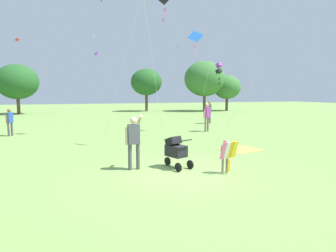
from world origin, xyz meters
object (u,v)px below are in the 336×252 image
Objects in this scene: child_with_butterfly_kite at (226,153)px; picnic_blanket at (240,149)px; person_couple_left at (207,115)px; kite_adult_black at (163,4)px; person_sitting_far at (10,120)px; kite_green_novelty at (219,69)px; person_red_shirt at (209,110)px; kite_orange_delta at (196,40)px; stroller at (176,149)px; person_adult_flyer at (134,138)px.

child_with_butterfly_kite is 0.67× the size of picnic_blanket.
person_couple_left is 5.86m from picnic_blanket.
child_with_butterfly_kite is 7.15m from kite_adult_black.
person_sitting_far is (-7.70, 10.51, 0.28)m from child_with_butterfly_kite.
child_with_butterfly_kite is 9.40m from person_couple_left.
kite_green_novelty is 2.19× the size of person_red_shirt.
kite_orange_delta reaches higher than picnic_blanket.
kite_orange_delta is at bearing 85.76° from kite_green_novelty.
kite_green_novelty is at bearing 48.30° from stroller.
child_with_butterfly_kite is at bearing -114.96° from person_red_shirt.
child_with_butterfly_kite is at bearing -108.55° from kite_orange_delta.
kite_adult_black is 1.10× the size of kite_orange_delta.
kite_adult_black is at bearing 96.38° from child_with_butterfly_kite.
child_with_butterfly_kite is 0.58× the size of person_couple_left.
kite_green_novelty is at bearing -94.24° from kite_orange_delta.
person_sitting_far is at bearing 171.70° from kite_orange_delta.
person_red_shirt reaches higher than person_adult_flyer.
stroller is 0.73× the size of picnic_blanket.
stroller is at bearing -101.43° from kite_adult_black.
stroller is 0.16× the size of kite_adult_black.
kite_green_novelty is 8.41m from person_red_shirt.
person_adult_flyer is 0.25× the size of kite_adult_black.
child_with_butterfly_kite is 0.26× the size of kite_green_novelty.
kite_adult_black is at bearing 78.57° from stroller.
kite_orange_delta is at bearing 155.38° from person_couple_left.
kite_adult_black is 1.75× the size of kite_green_novelty.
kite_green_novelty is at bearing -106.37° from person_couple_left.
person_adult_flyer is at bearing -126.38° from person_red_shirt.
kite_adult_black is 4.52× the size of picnic_blanket.
kite_orange_delta is 4.11× the size of picnic_blanket.
child_with_butterfly_kite is at bearing -129.39° from picnic_blanket.
kite_adult_black reaches higher than person_adult_flyer.
kite_orange_delta is (4.20, 7.85, 5.06)m from stroller.
person_couple_left reaches higher than child_with_butterfly_kite.
person_couple_left is (4.17, 4.13, -5.11)m from kite_adult_black.
kite_orange_delta is at bearing -127.35° from person_red_shirt.
kite_adult_black is 11.73m from person_red_shirt.
stroller is 8.99m from person_couple_left.
stroller is 0.18× the size of kite_orange_delta.
person_sitting_far is at bearing 124.63° from stroller.
kite_adult_black reaches higher than person_couple_left.
picnic_blanket is at bearing -36.48° from person_sitting_far.
kite_orange_delta is 3.55× the size of person_couple_left.
kite_adult_black is at bearing -128.33° from kite_orange_delta.
person_couple_left reaches higher than picnic_blanket.
stroller is at bearing -118.13° from kite_orange_delta.
kite_green_novelty is at bearing 83.50° from picnic_blanket.
stroller is 0.28× the size of kite_green_novelty.
kite_orange_delta is (5.52, 7.63, 4.66)m from person_adult_flyer.
picnic_blanket is (-0.54, -5.95, -5.65)m from kite_orange_delta.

